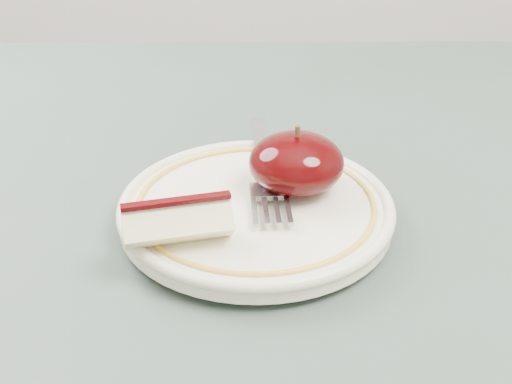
{
  "coord_description": "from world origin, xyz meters",
  "views": [
    {
      "loc": [
        0.01,
        -0.39,
        1.03
      ],
      "look_at": [
        0.02,
        0.04,
        0.78
      ],
      "focal_mm": 50.0,
      "sensor_mm": 36.0,
      "label": 1
    }
  ],
  "objects_px": {
    "apple_half": "(296,163)",
    "fork": "(265,169)",
    "table": "(232,356)",
    "plate": "(256,209)"
  },
  "relations": [
    {
      "from": "table",
      "to": "apple_half",
      "type": "bearing_deg",
      "value": 53.06
    },
    {
      "from": "plate",
      "to": "apple_half",
      "type": "bearing_deg",
      "value": 35.95
    },
    {
      "from": "plate",
      "to": "apple_half",
      "type": "relative_size",
      "value": 2.85
    },
    {
      "from": "table",
      "to": "fork",
      "type": "distance_m",
      "value": 0.14
    },
    {
      "from": "plate",
      "to": "table",
      "type": "bearing_deg",
      "value": -113.43
    },
    {
      "from": "table",
      "to": "fork",
      "type": "relative_size",
      "value": 5.33
    },
    {
      "from": "plate",
      "to": "apple_half",
      "type": "height_order",
      "value": "apple_half"
    },
    {
      "from": "apple_half",
      "to": "fork",
      "type": "bearing_deg",
      "value": 135.11
    },
    {
      "from": "table",
      "to": "fork",
      "type": "xyz_separation_m",
      "value": [
        0.03,
        0.09,
        0.11
      ]
    },
    {
      "from": "fork",
      "to": "plate",
      "type": "bearing_deg",
      "value": 167.37
    }
  ]
}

